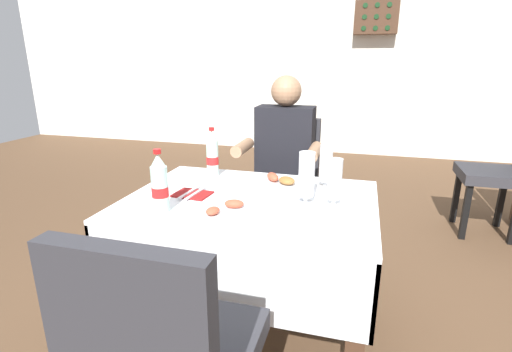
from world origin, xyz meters
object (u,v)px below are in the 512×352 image
at_px(plate_near_camera, 224,210).
at_px(seated_diner_far, 283,164).
at_px(chair_far_diner_seat, 284,182).
at_px(cola_bottle_secondary, 160,185).
at_px(napkin_cutlery_set, 192,194).
at_px(beer_glass_right, 306,177).
at_px(beer_glass_left, 335,183).
at_px(main_dining_table, 250,231).
at_px(plate_far_diner, 277,183).
at_px(wall_bottle_rack, 376,17).
at_px(background_chair_left, 505,168).
at_px(beer_glass_middle, 326,166).
at_px(cola_bottle_primary, 212,155).

bearing_deg(plate_near_camera, seated_diner_far, 85.87).
relative_size(chair_far_diner_seat, plate_near_camera, 3.97).
distance_m(cola_bottle_secondary, napkin_cutlery_set, 0.25).
bearing_deg(beer_glass_right, beer_glass_left, -0.46).
relative_size(main_dining_table, plate_far_diner, 4.57).
bearing_deg(wall_bottle_rack, seated_diner_far, -99.23).
distance_m(chair_far_diner_seat, background_chair_left, 1.76).
bearing_deg(background_chair_left, napkin_cutlery_set, -138.02).
height_order(cola_bottle_secondary, napkin_cutlery_set, cola_bottle_secondary).
relative_size(beer_glass_middle, cola_bottle_secondary, 0.81).
relative_size(plate_far_diner, napkin_cutlery_set, 1.29).
height_order(beer_glass_middle, cola_bottle_secondary, cola_bottle_secondary).
bearing_deg(cola_bottle_primary, cola_bottle_secondary, -92.19).
bearing_deg(napkin_cutlery_set, wall_bottle_rack, 78.47).
height_order(seated_diner_far, wall_bottle_rack, wall_bottle_rack).
height_order(chair_far_diner_seat, napkin_cutlery_set, chair_far_diner_seat).
relative_size(seated_diner_far, cola_bottle_primary, 4.61).
bearing_deg(cola_bottle_primary, background_chair_left, 35.82).
relative_size(main_dining_table, cola_bottle_secondary, 4.22).
relative_size(beer_glass_middle, napkin_cutlery_set, 1.13).
distance_m(background_chair_left, wall_bottle_rack, 2.95).
distance_m(main_dining_table, beer_glass_left, 0.47).
bearing_deg(background_chair_left, cola_bottle_secondary, -135.02).
bearing_deg(wall_bottle_rack, background_chair_left, -67.40).
distance_m(beer_glass_middle, napkin_cutlery_set, 0.67).
relative_size(cola_bottle_secondary, background_chair_left, 0.28).
height_order(seated_diner_far, plate_near_camera, seated_diner_far).
height_order(seated_diner_far, cola_bottle_primary, seated_diner_far).
height_order(plate_far_diner, beer_glass_right, beer_glass_right).
bearing_deg(napkin_cutlery_set, plate_far_diner, 33.64).
bearing_deg(plate_near_camera, napkin_cutlery_set, 143.38).
relative_size(plate_near_camera, cola_bottle_primary, 0.89).
xyz_separation_m(cola_bottle_secondary, napkin_cutlery_set, (0.04, 0.22, -0.11)).
xyz_separation_m(chair_far_diner_seat, plate_far_diner, (0.08, -0.61, 0.19)).
bearing_deg(napkin_cutlery_set, main_dining_table, 5.60).
bearing_deg(beer_glass_right, napkin_cutlery_set, -176.08).
xyz_separation_m(chair_far_diner_seat, beer_glass_left, (0.38, -0.81, 0.28)).
relative_size(beer_glass_left, beer_glass_middle, 0.98).
bearing_deg(beer_glass_left, background_chair_left, 53.91).
bearing_deg(main_dining_table, cola_bottle_primary, 136.29).
bearing_deg(beer_glass_left, chair_far_diner_seat, 115.13).
xyz_separation_m(beer_glass_middle, background_chair_left, (1.25, 1.38, -0.29)).
height_order(chair_far_diner_seat, background_chair_left, same).
distance_m(seated_diner_far, beer_glass_right, 0.76).
xyz_separation_m(main_dining_table, cola_bottle_secondary, (-0.32, -0.25, 0.29)).
bearing_deg(plate_near_camera, background_chair_left, 48.42).
height_order(plate_near_camera, beer_glass_right, beer_glass_right).
bearing_deg(napkin_cutlery_set, cola_bottle_secondary, -100.11).
xyz_separation_m(plate_far_diner, cola_bottle_secondary, (-0.40, -0.46, 0.10)).
height_order(main_dining_table, cola_bottle_primary, cola_bottle_primary).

